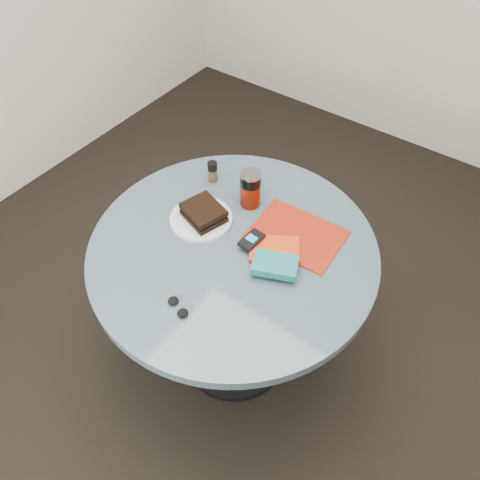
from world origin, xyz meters
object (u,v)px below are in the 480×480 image
Objects in this scene: magazine at (296,234)px; novel at (275,265)px; soda_can at (250,189)px; pepper_grinder at (213,172)px; table at (233,275)px; plate at (201,219)px; headphones at (178,307)px; sandwich at (204,213)px; mp3_player at (252,240)px; red_book at (274,249)px.

magazine is 2.13× the size of novel.
novel is at bearing -84.96° from magazine.
pepper_grinder is (-0.19, 0.02, -0.03)m from soda_can.
pepper_grinder reaches higher than table.
plate is at bearing -63.31° from pepper_grinder.
pepper_grinder is at bearing 117.59° from headphones.
table is at bearing -134.20° from magazine.
novel reaches higher than headphones.
pepper_grinder is at bearing 139.10° from table.
sandwich is at bearing 148.43° from novel.
magazine is at bearing 74.27° from novel.
soda_can is 0.24m from magazine.
mp3_player is at bearing -130.51° from magazine.
mp3_player is at bearing -31.05° from pepper_grinder.
plate is at bearing -140.97° from sandwich.
sandwich is 0.19m from soda_can.
novel is (0.25, -0.22, -0.04)m from soda_can.
plate is 0.30m from red_book.
mp3_player is at bearing -53.92° from soda_can.
magazine is 1.84× the size of red_book.
mp3_player reaches higher than headphones.
sandwich is at bearing -60.53° from pepper_grinder.
novel is 0.14m from mp3_player.
mp3_player is (-0.13, 0.05, -0.01)m from novel.
red_book reaches higher than magazine.
table is 10.45× the size of headphones.
magazine is at bearing 73.97° from headphones.
plate is 0.03m from sandwich.
red_book reaches higher than plate.
pepper_grinder is 0.37m from mp3_player.
mp3_player is at bearing 38.86° from table.
plate is 0.21m from soda_can.
soda_can is 1.66× the size of pepper_grinder.
red_book reaches higher than table.
plate reaches higher than table.
mp3_player is (-0.10, -0.13, 0.02)m from magazine.
novel is (0.02, -0.18, 0.03)m from magazine.
mp3_player is (0.12, -0.17, -0.05)m from soda_can.
sandwich is (-0.16, 0.04, 0.20)m from table.
novel is (0.18, -0.01, 0.20)m from table.
headphones reaches higher than plate.
table is 3.21× the size of magazine.
novel is 0.34m from headphones.
magazine is (0.22, -0.04, -0.07)m from soda_can.
headphones is at bearing -108.73° from magazine.
red_book is (0.29, 0.02, -0.03)m from sandwich.
table is 10.56× the size of mp3_player.
headphones is (0.09, -0.51, -0.06)m from soda_can.
novel is (0.05, -0.07, 0.02)m from red_book.
table is 0.26m from sandwich.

